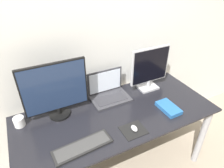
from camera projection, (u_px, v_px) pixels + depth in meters
name	position (u px, v px, depth m)	size (l,w,h in m)	color
wall_back	(95.00, 41.00, 1.80)	(7.00, 0.05, 2.50)	silver
desk	(117.00, 124.00, 1.81)	(1.74, 0.75, 0.74)	black
monitor_left	(56.00, 90.00, 1.59)	(0.52, 0.18, 0.49)	black
monitor_right	(150.00, 68.00, 1.95)	(0.41, 0.14, 0.44)	#B2B2B7
laptop	(108.00, 91.00, 1.91)	(0.36, 0.25, 0.25)	#333338
keyboard	(83.00, 147.00, 1.42)	(0.44, 0.17, 0.02)	black
mousepad	(133.00, 130.00, 1.57)	(0.19, 0.16, 0.00)	black
mouse	(134.00, 128.00, 1.56)	(0.04, 0.07, 0.03)	silver
book	(168.00, 108.00, 1.77)	(0.14, 0.22, 0.04)	#235B9E
mug	(19.00, 122.00, 1.59)	(0.08, 0.08, 0.08)	white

